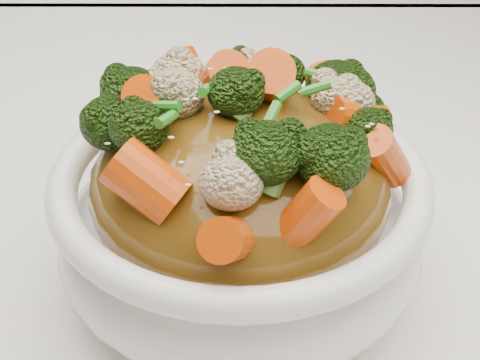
# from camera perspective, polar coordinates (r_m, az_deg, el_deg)

# --- Properties ---
(tablecloth) EXTENTS (1.20, 0.80, 0.04)m
(tablecloth) POSITION_cam_1_polar(r_m,az_deg,el_deg) (0.48, 4.87, -7.41)
(tablecloth) COLOR white
(tablecloth) RESTS_ON dining_table
(bowl) EXTENTS (0.26, 0.26, 0.08)m
(bowl) POSITION_cam_1_polar(r_m,az_deg,el_deg) (0.42, -0.00, -3.46)
(bowl) COLOR white
(bowl) RESTS_ON tablecloth
(sauce_base) EXTENTS (0.21, 0.21, 0.09)m
(sauce_base) POSITION_cam_1_polar(r_m,az_deg,el_deg) (0.40, 0.00, -0.33)
(sauce_base) COLOR #5D3E10
(sauce_base) RESTS_ON bowl
(carrots) EXTENTS (0.21, 0.21, 0.05)m
(carrots) POSITION_cam_1_polar(r_m,az_deg,el_deg) (0.37, 0.00, 7.16)
(carrots) COLOR #D94707
(carrots) RESTS_ON sauce_base
(broccoli) EXTENTS (0.21, 0.21, 0.04)m
(broccoli) POSITION_cam_1_polar(r_m,az_deg,el_deg) (0.37, 0.00, 7.03)
(broccoli) COLOR black
(broccoli) RESTS_ON sauce_base
(cauliflower) EXTENTS (0.21, 0.21, 0.03)m
(cauliflower) POSITION_cam_1_polar(r_m,az_deg,el_deg) (0.37, 0.00, 6.77)
(cauliflower) COLOR beige
(cauliflower) RESTS_ON sauce_base
(scallions) EXTENTS (0.16, 0.16, 0.02)m
(scallions) POSITION_cam_1_polar(r_m,az_deg,el_deg) (0.37, 0.00, 7.29)
(scallions) COLOR #28821E
(scallions) RESTS_ON sauce_base
(sesame_seeds) EXTENTS (0.19, 0.19, 0.01)m
(sesame_seeds) POSITION_cam_1_polar(r_m,az_deg,el_deg) (0.37, 0.00, 7.29)
(sesame_seeds) COLOR beige
(sesame_seeds) RESTS_ON sauce_base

